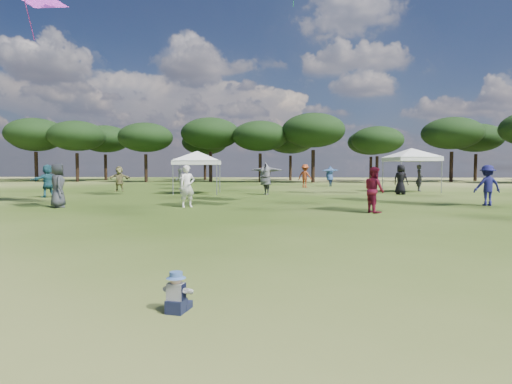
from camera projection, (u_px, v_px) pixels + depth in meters
The scene contains 5 objects.
tree_line at pixel (304, 135), 49.81m from camera, with size 108.78×17.63×7.77m.
tent_left at pixel (197, 153), 26.35m from camera, with size 5.55×5.55×2.94m.
tent_right at pixel (411, 150), 28.15m from camera, with size 5.74×5.74×3.19m.
toddler at pixel (177, 294), 4.70m from camera, with size 0.32×0.35×0.45m.
festival_crowd at pixel (274, 179), 26.51m from camera, with size 26.14×23.39×1.89m.
Camera 1 is at (0.56, -2.98, 1.59)m, focal length 30.00 mm.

